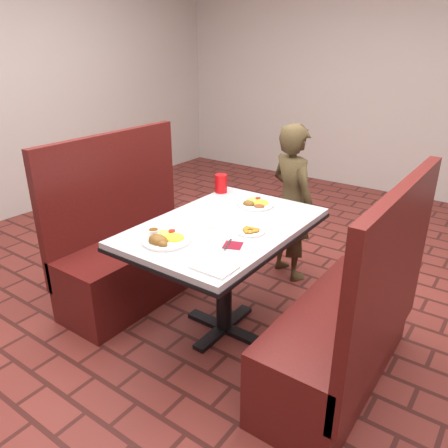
% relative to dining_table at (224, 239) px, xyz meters
% --- Properties ---
extents(room, '(7.00, 7.04, 2.82)m').
position_rel_dining_table_xyz_m(room, '(0.00, 0.00, 1.26)').
color(room, maroon).
rests_on(room, ground).
extents(dining_table, '(0.81, 1.21, 0.75)m').
position_rel_dining_table_xyz_m(dining_table, '(0.00, 0.00, 0.00)').
color(dining_table, '#B8BBBD').
rests_on(dining_table, ground).
extents(booth_bench_left, '(0.47, 1.20, 1.17)m').
position_rel_dining_table_xyz_m(booth_bench_left, '(-0.80, 0.00, -0.32)').
color(booth_bench_left, '#571714').
rests_on(booth_bench_left, ground).
extents(booth_bench_right, '(0.47, 1.20, 1.17)m').
position_rel_dining_table_xyz_m(booth_bench_right, '(0.80, 0.00, -0.32)').
color(booth_bench_right, '#571714').
rests_on(booth_bench_right, ground).
extents(diner_person, '(0.52, 0.45, 1.21)m').
position_rel_dining_table_xyz_m(diner_person, '(-0.02, 0.92, -0.05)').
color(diner_person, brown).
rests_on(diner_person, ground).
extents(near_dinner_plate, '(0.26, 0.26, 0.08)m').
position_rel_dining_table_xyz_m(near_dinner_plate, '(-0.11, -0.38, 0.12)').
color(near_dinner_plate, white).
rests_on(near_dinner_plate, dining_table).
extents(far_dinner_plate, '(0.24, 0.24, 0.06)m').
position_rel_dining_table_xyz_m(far_dinner_plate, '(-0.01, 0.38, 0.12)').
color(far_dinner_plate, white).
rests_on(far_dinner_plate, dining_table).
extents(plantain_plate, '(0.16, 0.16, 0.02)m').
position_rel_dining_table_xyz_m(plantain_plate, '(0.19, -0.01, 0.11)').
color(plantain_plate, white).
rests_on(plantain_plate, dining_table).
extents(maroon_napkin, '(0.12, 0.12, 0.00)m').
position_rel_dining_table_xyz_m(maroon_napkin, '(0.21, -0.21, 0.10)').
color(maroon_napkin, maroon).
rests_on(maroon_napkin, dining_table).
extents(spoon_utensil, '(0.06, 0.13, 0.00)m').
position_rel_dining_table_xyz_m(spoon_utensil, '(0.19, -0.23, 0.10)').
color(spoon_utensil, silver).
rests_on(spoon_utensil, dining_table).
extents(red_tumbler, '(0.09, 0.09, 0.13)m').
position_rel_dining_table_xyz_m(red_tumbler, '(-0.36, 0.47, 0.16)').
color(red_tumbler, red).
rests_on(red_tumbler, dining_table).
extents(paper_napkin, '(0.20, 0.15, 0.01)m').
position_rel_dining_table_xyz_m(paper_napkin, '(0.28, -0.47, 0.10)').
color(paper_napkin, white).
rests_on(paper_napkin, dining_table).
extents(knife_utensil, '(0.05, 0.16, 0.00)m').
position_rel_dining_table_xyz_m(knife_utensil, '(-0.06, -0.36, 0.11)').
color(knife_utensil, silver).
rests_on(knife_utensil, dining_table).
extents(fork_utensil, '(0.01, 0.16, 0.00)m').
position_rel_dining_table_xyz_m(fork_utensil, '(-0.08, -0.33, 0.11)').
color(fork_utensil, silver).
rests_on(fork_utensil, dining_table).
extents(lettuce_shreds, '(0.28, 0.32, 0.00)m').
position_rel_dining_table_xyz_m(lettuce_shreds, '(0.04, 0.06, 0.10)').
color(lettuce_shreds, '#90CB51').
rests_on(lettuce_shreds, dining_table).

